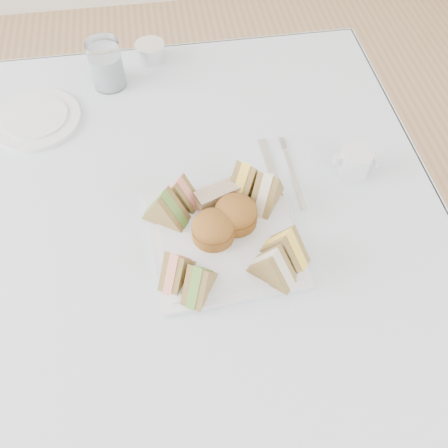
{
  "coord_description": "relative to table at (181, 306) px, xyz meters",
  "views": [
    {
      "loc": [
        0.02,
        -0.56,
        1.47
      ],
      "look_at": [
        0.09,
        -0.07,
        0.8
      ],
      "focal_mm": 40.0,
      "sensor_mm": 36.0,
      "label": 1
    }
  ],
  "objects": [
    {
      "name": "floor",
      "position": [
        0.0,
        0.0,
        -0.37
      ],
      "size": [
        4.0,
        4.0,
        0.0
      ],
      "primitive_type": "plane",
      "color": "#9E7751",
      "rests_on": "ground"
    },
    {
      "name": "table",
      "position": [
        0.0,
        0.0,
        0.0
      ],
      "size": [
        0.9,
        0.9,
        0.74
      ],
      "primitive_type": "cube",
      "color": "brown",
      "rests_on": "floor"
    },
    {
      "name": "tablecloth",
      "position": [
        0.0,
        0.0,
        0.37
      ],
      "size": [
        1.02,
        1.02,
        0.01
      ],
      "primitive_type": "cube",
      "color": "silver",
      "rests_on": "table"
    },
    {
      "name": "serving_plate",
      "position": [
        0.09,
        -0.07,
        0.38
      ],
      "size": [
        0.26,
        0.26,
        0.01
      ],
      "primitive_type": "cube",
      "rotation": [
        0.0,
        0.0,
        0.06
      ],
      "color": "silver",
      "rests_on": "tablecloth"
    },
    {
      "name": "sandwich_fl_a",
      "position": [
        0.01,
        -0.14,
        0.42
      ],
      "size": [
        0.07,
        0.08,
        0.07
      ],
      "primitive_type": null,
      "rotation": [
        0.0,
        0.0,
        0.98
      ],
      "color": "brown",
      "rests_on": "serving_plate"
    },
    {
      "name": "sandwich_fl_b",
      "position": [
        0.04,
        -0.17,
        0.42
      ],
      "size": [
        0.07,
        0.08,
        0.07
      ],
      "primitive_type": null,
      "rotation": [
        0.0,
        0.0,
        1.02
      ],
      "color": "brown",
      "rests_on": "serving_plate"
    },
    {
      "name": "sandwich_fr_a",
      "position": [
        0.19,
        -0.13,
        0.42
      ],
      "size": [
        0.08,
        0.08,
        0.07
      ],
      "primitive_type": null,
      "rotation": [
        0.0,
        0.0,
        -0.79
      ],
      "color": "brown",
      "rests_on": "serving_plate"
    },
    {
      "name": "sandwich_fr_b",
      "position": [
        0.16,
        -0.16,
        0.42
      ],
      "size": [
        0.09,
        0.08,
        0.07
      ],
      "primitive_type": null,
      "rotation": [
        0.0,
        0.0,
        -0.74
      ],
      "color": "brown",
      "rests_on": "serving_plate"
    },
    {
      "name": "sandwich_bl_a",
      "position": [
        -0.0,
        -0.02,
        0.43
      ],
      "size": [
        0.09,
        0.08,
        0.07
      ],
      "primitive_type": null,
      "rotation": [
        0.0,
        0.0,
        2.55
      ],
      "color": "brown",
      "rests_on": "serving_plate"
    },
    {
      "name": "sandwich_bl_b",
      "position": [
        0.03,
        0.01,
        0.42
      ],
      "size": [
        0.08,
        0.07,
        0.07
      ],
      "primitive_type": null,
      "rotation": [
        0.0,
        0.0,
        2.53
      ],
      "color": "brown",
      "rests_on": "serving_plate"
    },
    {
      "name": "sandwich_br_a",
      "position": [
        0.18,
        -0.01,
        0.43
      ],
      "size": [
        0.08,
        0.09,
        0.08
      ],
      "primitive_type": null,
      "rotation": [
        0.0,
        0.0,
        -2.16
      ],
      "color": "brown",
      "rests_on": "serving_plate"
    },
    {
      "name": "sandwich_br_b",
      "position": [
        0.15,
        0.02,
        0.43
      ],
      "size": [
        0.09,
        0.09,
        0.08
      ],
      "primitive_type": null,
      "rotation": [
        0.0,
        0.0,
        -2.28
      ],
      "color": "brown",
      "rests_on": "serving_plate"
    },
    {
      "name": "scone_left",
      "position": [
        0.08,
        -0.07,
        0.41
      ],
      "size": [
        0.08,
        0.08,
        0.05
      ],
      "primitive_type": "cylinder",
      "rotation": [
        0.0,
        0.0,
        0.01
      ],
      "color": "brown",
      "rests_on": "serving_plate"
    },
    {
      "name": "scone_right",
      "position": [
        0.12,
        -0.05,
        0.41
      ],
      "size": [
        0.1,
        0.1,
        0.05
      ],
      "primitive_type": "cylinder",
      "rotation": [
        0.0,
        0.0,
        0.29
      ],
      "color": "brown",
      "rests_on": "serving_plate"
    },
    {
      "name": "pastry_slice",
      "position": [
        0.09,
        0.0,
        0.41
      ],
      "size": [
        0.09,
        0.06,
        0.04
      ],
      "primitive_type": "cube",
      "rotation": [
        0.0,
        0.0,
        0.36
      ],
      "color": "tan",
      "rests_on": "serving_plate"
    },
    {
      "name": "side_plate",
      "position": [
        -0.25,
        0.29,
        0.38
      ],
      "size": [
        0.19,
        0.19,
        0.01
      ],
      "primitive_type": "cylinder",
      "rotation": [
        0.0,
        0.0,
        -0.03
      ],
      "color": "silver",
      "rests_on": "tablecloth"
    },
    {
      "name": "water_glass",
      "position": [
        -0.09,
        0.39,
        0.43
      ],
      "size": [
        0.09,
        0.09,
        0.11
      ],
      "primitive_type": "cylinder",
      "rotation": [
        0.0,
        0.0,
        -0.34
      ],
      "color": "white",
      "rests_on": "tablecloth"
    },
    {
      "name": "tea_strainer",
      "position": [
        0.0,
        0.46,
        0.4
      ],
      "size": [
        0.09,
        0.09,
        0.04
      ],
      "primitive_type": "cylinder",
      "rotation": [
        0.0,
        0.0,
        -0.33
      ],
      "color": "white",
      "rests_on": "tablecloth"
    },
    {
      "name": "knife",
      "position": [
        0.21,
        0.05,
        0.38
      ],
      "size": [
        0.02,
        0.21,
        0.0
      ],
      "primitive_type": "cube",
      "rotation": [
        0.0,
        0.0,
        0.04
      ],
      "color": "white",
      "rests_on": "tablecloth"
    },
    {
      "name": "fork",
      "position": [
        0.25,
        0.05,
        0.38
      ],
      "size": [
        0.01,
        0.16,
        0.0
      ],
      "primitive_type": "cube",
      "rotation": [
        0.0,
        0.0,
        0.02
      ],
      "color": "white",
      "rests_on": "tablecloth"
    },
    {
      "name": "creamer_jug",
      "position": [
        0.37,
        0.05,
        0.4
      ],
      "size": [
        0.06,
        0.06,
        0.05
      ],
      "primitive_type": "cylinder",
      "rotation": [
        0.0,
        0.0,
        -0.04
      ],
      "color": "silver",
      "rests_on": "tablecloth"
    }
  ]
}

